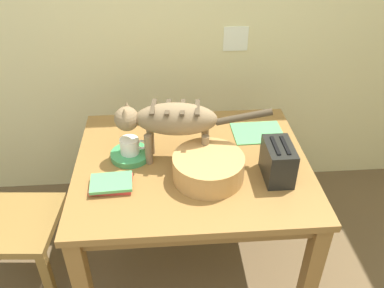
% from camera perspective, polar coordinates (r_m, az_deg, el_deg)
% --- Properties ---
extents(wall_rear, '(4.62, 0.11, 2.50)m').
position_cam_1_polar(wall_rear, '(2.45, -3.23, 19.14)').
color(wall_rear, beige).
rests_on(wall_rear, ground_plane).
extents(dining_table, '(1.12, 0.94, 0.73)m').
position_cam_1_polar(dining_table, '(2.00, 0.00, -4.49)').
color(dining_table, olive).
rests_on(dining_table, ground_plane).
extents(cat, '(0.72, 0.18, 0.30)m').
position_cam_1_polar(cat, '(1.85, -3.01, 3.33)').
color(cat, olive).
rests_on(cat, dining_table).
extents(saucer_bowl, '(0.19, 0.19, 0.03)m').
position_cam_1_polar(saucer_bowl, '(1.99, -8.70, -1.52)').
color(saucer_bowl, '#3D9755').
rests_on(saucer_bowl, dining_table).
extents(coffee_mug, '(0.13, 0.09, 0.08)m').
position_cam_1_polar(coffee_mug, '(1.95, -8.74, -0.25)').
color(coffee_mug, white).
rests_on(coffee_mug, saucer_bowl).
extents(magazine, '(0.27, 0.22, 0.01)m').
position_cam_1_polar(magazine, '(2.18, 9.30, 1.60)').
color(magazine, '#53A561').
rests_on(magazine, dining_table).
extents(book_stack, '(0.19, 0.15, 0.03)m').
position_cam_1_polar(book_stack, '(1.82, -11.36, -5.49)').
color(book_stack, '#D83C37').
rests_on(book_stack, dining_table).
extents(wicker_basket, '(0.32, 0.32, 0.11)m').
position_cam_1_polar(wicker_basket, '(1.81, 2.33, -3.29)').
color(wicker_basket, tan).
rests_on(wicker_basket, dining_table).
extents(toaster, '(0.12, 0.20, 0.18)m').
position_cam_1_polar(toaster, '(1.84, 12.06, -2.42)').
color(toaster, black).
rests_on(toaster, dining_table).
extents(wooden_chair_near, '(0.45, 0.45, 0.93)m').
position_cam_1_polar(wooden_chair_near, '(2.24, -25.03, -9.71)').
color(wooden_chair_near, olive).
rests_on(wooden_chair_near, ground_plane).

